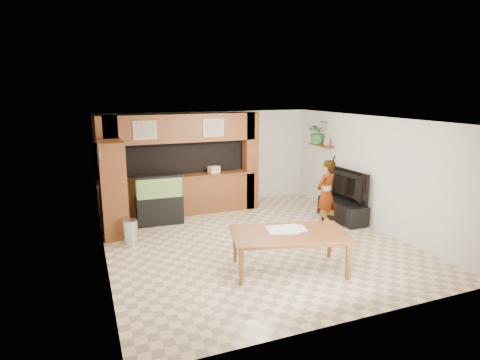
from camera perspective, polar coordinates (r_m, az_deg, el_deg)
name	(u,v)px	position (r m, az deg, el deg)	size (l,w,h in m)	color
floor	(254,242)	(8.68, 2.00, -8.81)	(6.50, 6.50, 0.00)	beige
ceiling	(255,120)	(8.09, 2.15, 8.58)	(6.50, 6.50, 0.00)	white
wall_back	(208,158)	(11.28, -4.56, 3.07)	(6.00, 6.00, 0.00)	beige
wall_left	(102,197)	(7.63, -19.06, -2.28)	(6.50, 6.50, 0.00)	beige
wall_right	(372,172)	(9.86, 18.27, 1.06)	(6.50, 6.50, 0.00)	beige
partition	(180,164)	(10.45, -8.55, 2.27)	(4.20, 0.99, 2.60)	brown
wall_clock	(99,156)	(8.49, -19.47, 3.30)	(0.05, 0.25, 0.25)	black
wall_shelf	(321,145)	(11.25, 11.49, 4.89)	(0.25, 0.90, 0.04)	brown
pantry_cabinet	(113,189)	(9.18, -17.58, -1.27)	(0.53, 0.87, 2.12)	brown
trash_can	(131,233)	(8.73, -15.26, -7.25)	(0.29, 0.29, 0.54)	#B2B2B7
aquarium	(159,200)	(9.82, -11.39, -2.82)	(1.10, 0.41, 1.22)	black
tv_stand	(342,211)	(10.34, 14.33, -4.23)	(0.53, 1.44, 0.48)	black
television	(344,186)	(10.18, 14.52, -0.79)	(1.38, 0.18, 0.80)	black
photo_frame	(327,142)	(11.02, 12.26, 5.35)	(0.03, 0.16, 0.21)	tan
potted_plant	(318,132)	(11.33, 10.99, 6.70)	(0.58, 0.50, 0.64)	#2B6C30
person	(326,194)	(9.57, 12.16, -1.95)	(0.59, 0.39, 1.61)	#A08358
microphone	(334,159)	(9.29, 13.20, 2.95)	(0.04, 0.04, 0.16)	black
dining_table	(289,253)	(7.28, 7.04, -10.20)	(2.04, 1.14, 0.72)	brown
newspaper_a	(283,231)	(7.27, 6.10, -7.17)	(0.51, 0.37, 0.01)	silver
newspaper_b	(284,229)	(7.35, 6.30, -6.93)	(0.61, 0.44, 0.01)	silver
newspaper_c	(292,229)	(7.38, 7.40, -6.87)	(0.50, 0.36, 0.01)	silver
counter_box	(214,170)	(10.53, -3.72, 1.47)	(0.28, 0.19, 0.19)	tan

